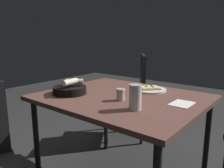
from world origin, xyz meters
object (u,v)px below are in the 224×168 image
pepper_shaker (121,95)px  dining_table (122,104)px  pizza_plate (150,89)px  bread_basket (70,89)px  beer_glass (135,98)px  chair_near (133,93)px

pepper_shaker → dining_table: bearing=-148.3°
pizza_plate → bread_basket: 0.61m
pizza_plate → beer_glass: 0.49m
dining_table → beer_glass: bearing=50.1°
dining_table → bread_basket: 0.39m
beer_glass → pepper_shaker: 0.20m
chair_near → pizza_plate: bearing=43.2°
pizza_plate → bread_basket: bread_basket is taller
bread_basket → beer_glass: bearing=89.6°
dining_table → chair_near: bearing=-151.2°
dining_table → beer_glass: beer_glass is taller
pizza_plate → pepper_shaker: (0.36, -0.01, 0.02)m
beer_glass → pepper_shaker: beer_glass is taller
dining_table → pizza_plate: 0.28m
dining_table → chair_near: chair_near is taller
pizza_plate → bread_basket: size_ratio=1.03×
beer_glass → pepper_shaker: (-0.10, -0.18, -0.03)m
bread_basket → dining_table: bearing=120.9°
dining_table → bread_basket: (0.20, -0.33, 0.10)m
pizza_plate → beer_glass: size_ratio=1.71×
pizza_plate → beer_glass: (0.46, 0.16, 0.05)m
dining_table → pepper_shaker: 0.16m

